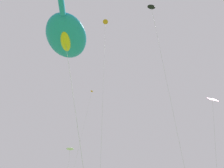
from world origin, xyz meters
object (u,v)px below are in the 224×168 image
object	(u,v)px
small_kite_delta_white	(70,149)
small_kite_diamond_red	(105,22)
small_kite_triangle_green	(152,10)
small_kite_tiny_distant	(213,103)
small_kite_streamer_purple	(90,98)
big_show_kite	(66,35)

from	to	relation	value
small_kite_delta_white	small_kite_diamond_red	world-z (taller)	small_kite_diamond_red
small_kite_triangle_green	small_kite_tiny_distant	bearing A→B (deg)	-152.47
small_kite_tiny_distant	small_kite_delta_white	bearing A→B (deg)	-106.69
small_kite_streamer_purple	small_kite_tiny_distant	distance (m)	18.97
small_kite_triangle_green	small_kite_streamer_purple	size ratio (longest dim) A/B	1.07
big_show_kite	small_kite_streamer_purple	bearing A→B (deg)	-5.25
big_show_kite	small_kite_delta_white	distance (m)	18.00
small_kite_delta_white	big_show_kite	bearing A→B (deg)	-82.28
big_show_kite	small_kite_streamer_purple	distance (m)	18.73
small_kite_tiny_distant	small_kite_streamer_purple	bearing A→B (deg)	-111.82
small_kite_diamond_red	small_kite_streamer_purple	distance (m)	13.30
small_kite_triangle_green	small_kite_streamer_purple	bearing A→B (deg)	-77.28
small_kite_diamond_red	small_kite_streamer_purple	world-z (taller)	small_kite_diamond_red
small_kite_triangle_green	small_kite_streamer_purple	xyz separation A→B (m)	(5.84, 16.68, -2.48)
small_kite_tiny_distant	small_kite_diamond_red	bearing A→B (deg)	-68.55
small_kite_tiny_distant	big_show_kite	bearing A→B (deg)	-52.94
big_show_kite	small_kite_delta_white	xyz separation A→B (m)	(11.38, 13.24, -4.36)
big_show_kite	small_kite_tiny_distant	xyz separation A→B (m)	(18.02, -5.38, -1.10)
small_kite_triangle_green	small_kite_tiny_distant	size ratio (longest dim) A/B	1.52
big_show_kite	small_kite_diamond_red	xyz separation A→B (m)	(6.51, 1.88, 9.50)
small_kite_delta_white	small_kite_streamer_purple	xyz separation A→B (m)	(2.12, -1.13, 9.04)
small_kite_diamond_red	small_kite_triangle_green	distance (m)	6.96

